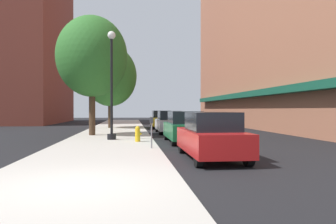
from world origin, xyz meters
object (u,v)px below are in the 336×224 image
Objects in this scene: tree_near at (92,57)px; car_yellow at (161,120)px; lamppost at (112,83)px; car_silver at (169,122)px; fire_hydrant at (138,134)px; parking_meter_near at (152,129)px; car_red at (211,136)px; car_green at (184,127)px; tree_mid at (110,76)px.

tree_near is 11.55m from car_yellow.
lamppost is 1.37× the size of car_silver.
parking_meter_near is at bearing -79.54° from fire_hydrant.
parking_meter_near is 0.30× the size of car_red.
lamppost is at bearing -108.64° from car_yellow.
lamppost reaches higher than fire_hydrant.
car_green reaches higher than parking_meter_near.
fire_hydrant is at bearing -43.92° from lamppost.
tree_mid is 19.09m from car_red.
car_silver is at bearing 70.95° from fire_hydrant.
car_silver is (4.65, -5.62, -3.94)m from tree_mid.
fire_hydrant is 7.59m from car_silver.
lamppost is at bearing 114.56° from parking_meter_near.
tree_mid is at bearing 99.79° from parking_meter_near.
car_silver is at bearing 26.27° from tree_near.
fire_hydrant is (1.39, -1.33, -2.68)m from lamppost.
tree_mid is at bearing 131.73° from car_silver.
car_silver is at bearing 88.75° from car_red.
car_silver is (1.95, 10.01, -0.14)m from parking_meter_near.
tree_near is 1.77× the size of car_red.
fire_hydrant is 7.07m from tree_near.
car_silver is at bearing 89.14° from car_green.
car_green is at bearing -38.40° from tree_near.
car_red is 12.47m from car_silver.
car_silver reaches higher than fire_hydrant.
car_yellow is at bearing 60.42° from tree_near.
car_silver is at bearing -50.43° from tree_mid.
fire_hydrant is at bearing -58.37° from tree_near.
car_green is 6.80m from car_silver.
car_green is at bearing 58.79° from parking_meter_near.
parking_meter_near is at bearing -98.86° from car_silver.
lamppost is 7.39m from car_silver.
lamppost reaches higher than car_green.
tree_near is at bearing 121.63° from fire_hydrant.
car_silver is 6.70m from car_yellow.
car_silver is 1.00× the size of car_yellow.
lamppost is 1.37× the size of car_green.
car_red and car_yellow have the same top height.
car_silver is (0.00, 6.80, 0.00)m from car_green.
car_silver is at bearing -91.52° from car_yellow.
car_red is (2.48, -5.30, 0.29)m from fire_hydrant.
tree_mid is (-2.70, 15.64, 3.80)m from parking_meter_near.
tree_near is 8.27m from tree_mid.
car_yellow reaches higher than parking_meter_near.
car_silver is (3.86, 5.83, -2.39)m from lamppost.
car_red is at bearing -90.86° from car_green.
tree_near is at bearing 140.75° from car_green.
fire_hydrant is 2.93m from parking_meter_near.
tree_mid is 1.71× the size of car_yellow.
car_yellow reaches higher than fire_hydrant.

